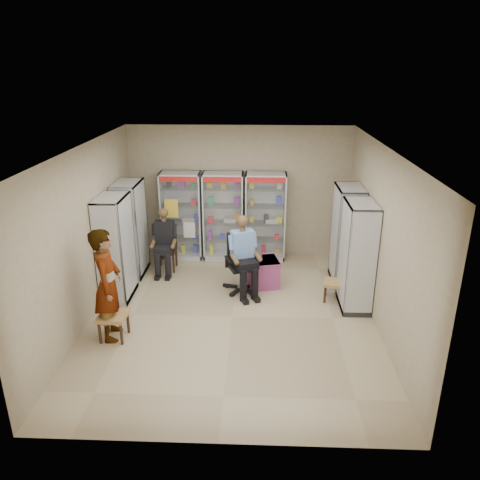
{
  "coord_description": "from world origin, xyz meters",
  "views": [
    {
      "loc": [
        0.44,
        -7.34,
        4.27
      ],
      "look_at": [
        0.11,
        0.7,
        1.21
      ],
      "focal_mm": 35.0,
      "sensor_mm": 36.0,
      "label": 1
    }
  ],
  "objects_px": {
    "cabinet_right_far": "(346,235)",
    "seated_shopkeeper": "(242,257)",
    "woven_stool_a": "(334,291)",
    "woven_stool_b": "(114,326)",
    "standing_man": "(108,285)",
    "cabinet_left_far": "(131,229)",
    "cabinet_left_near": "(116,248)",
    "wooden_chair": "(166,249)",
    "cabinet_back_left": "(182,216)",
    "cabinet_back_mid": "(223,216)",
    "office_chair": "(242,263)",
    "pink_trunk": "(263,272)",
    "cabinet_right_near": "(357,256)",
    "cabinet_back_right": "(265,217)"
  },
  "relations": [
    {
      "from": "cabinet_right_near",
      "to": "woven_stool_a",
      "type": "xyz_separation_m",
      "value": [
        -0.33,
        0.21,
        -0.81
      ]
    },
    {
      "from": "wooden_chair",
      "to": "woven_stool_b",
      "type": "distance_m",
      "value": 2.8
    },
    {
      "from": "seated_shopkeeper",
      "to": "woven_stool_b",
      "type": "xyz_separation_m",
      "value": [
        -2.04,
        -1.79,
        -0.52
      ]
    },
    {
      "from": "cabinet_back_left",
      "to": "cabinet_right_far",
      "type": "height_order",
      "value": "same"
    },
    {
      "from": "cabinet_left_near",
      "to": "wooden_chair",
      "type": "xyz_separation_m",
      "value": [
        0.68,
        1.3,
        -0.53
      ]
    },
    {
      "from": "office_chair",
      "to": "cabinet_right_near",
      "type": "bearing_deg",
      "value": -36.66
    },
    {
      "from": "standing_man",
      "to": "woven_stool_a",
      "type": "bearing_deg",
      "value": -76.27
    },
    {
      "from": "standing_man",
      "to": "woven_stool_b",
      "type": "bearing_deg",
      "value": -147.38
    },
    {
      "from": "cabinet_right_far",
      "to": "cabinet_left_far",
      "type": "xyz_separation_m",
      "value": [
        -4.46,
        0.2,
        0.0
      ]
    },
    {
      "from": "cabinet_right_far",
      "to": "woven_stool_a",
      "type": "relative_size",
      "value": 5.13
    },
    {
      "from": "cabinet_right_near",
      "to": "cabinet_back_mid",
      "type": "bearing_deg",
      "value": 49.16
    },
    {
      "from": "cabinet_right_far",
      "to": "office_chair",
      "type": "relative_size",
      "value": 1.72
    },
    {
      "from": "wooden_chair",
      "to": "woven_stool_b",
      "type": "height_order",
      "value": "wooden_chair"
    },
    {
      "from": "cabinet_back_left",
      "to": "woven_stool_a",
      "type": "xyz_separation_m",
      "value": [
        3.2,
        -2.02,
        -0.81
      ]
    },
    {
      "from": "cabinet_back_right",
      "to": "wooden_chair",
      "type": "relative_size",
      "value": 2.13
    },
    {
      "from": "cabinet_left_far",
      "to": "wooden_chair",
      "type": "bearing_deg",
      "value": 106.39
    },
    {
      "from": "wooden_chair",
      "to": "woven_stool_a",
      "type": "height_order",
      "value": "wooden_chair"
    },
    {
      "from": "cabinet_right_far",
      "to": "seated_shopkeeper",
      "type": "relative_size",
      "value": 1.35
    },
    {
      "from": "cabinet_right_near",
      "to": "cabinet_back_left",
      "type": "bearing_deg",
      "value": 57.72
    },
    {
      "from": "pink_trunk",
      "to": "woven_stool_a",
      "type": "relative_size",
      "value": 1.5
    },
    {
      "from": "pink_trunk",
      "to": "woven_stool_a",
      "type": "xyz_separation_m",
      "value": [
        1.35,
        -0.58,
        -0.09
      ]
    },
    {
      "from": "woven_stool_b",
      "to": "standing_man",
      "type": "distance_m",
      "value": 0.73
    },
    {
      "from": "cabinet_back_mid",
      "to": "cabinet_right_near",
      "type": "relative_size",
      "value": 1.0
    },
    {
      "from": "cabinet_right_far",
      "to": "wooden_chair",
      "type": "relative_size",
      "value": 2.13
    },
    {
      "from": "cabinet_back_mid",
      "to": "woven_stool_a",
      "type": "height_order",
      "value": "cabinet_back_mid"
    },
    {
      "from": "cabinet_back_mid",
      "to": "office_chair",
      "type": "distance_m",
      "value": 1.78
    },
    {
      "from": "cabinet_right_far",
      "to": "cabinet_left_near",
      "type": "relative_size",
      "value": 1.0
    },
    {
      "from": "wooden_chair",
      "to": "woven_stool_a",
      "type": "bearing_deg",
      "value": -20.47
    },
    {
      "from": "woven_stool_a",
      "to": "cabinet_right_far",
      "type": "bearing_deg",
      "value": 69.62
    },
    {
      "from": "cabinet_left_near",
      "to": "woven_stool_b",
      "type": "relative_size",
      "value": 4.52
    },
    {
      "from": "cabinet_left_far",
      "to": "woven_stool_a",
      "type": "distance_m",
      "value": 4.35
    },
    {
      "from": "cabinet_right_near",
      "to": "cabinet_right_far",
      "type": "bearing_deg",
      "value": 0.0
    },
    {
      "from": "seated_shopkeeper",
      "to": "woven_stool_a",
      "type": "xyz_separation_m",
      "value": [
        1.76,
        -0.31,
        -0.55
      ]
    },
    {
      "from": "cabinet_back_right",
      "to": "cabinet_left_near",
      "type": "distance_m",
      "value": 3.48
    },
    {
      "from": "cabinet_back_left",
      "to": "seated_shopkeeper",
      "type": "distance_m",
      "value": 2.25
    },
    {
      "from": "cabinet_right_near",
      "to": "standing_man",
      "type": "bearing_deg",
      "value": 106.14
    },
    {
      "from": "cabinet_back_mid",
      "to": "seated_shopkeeper",
      "type": "distance_m",
      "value": 1.8
    },
    {
      "from": "woven_stool_a",
      "to": "standing_man",
      "type": "height_order",
      "value": "standing_man"
    },
    {
      "from": "woven_stool_a",
      "to": "standing_man",
      "type": "distance_m",
      "value": 4.17
    },
    {
      "from": "woven_stool_a",
      "to": "woven_stool_b",
      "type": "bearing_deg",
      "value": -158.68
    },
    {
      "from": "cabinet_left_far",
      "to": "pink_trunk",
      "type": "distance_m",
      "value": 2.92
    },
    {
      "from": "cabinet_left_far",
      "to": "cabinet_left_near",
      "type": "distance_m",
      "value": 1.1
    },
    {
      "from": "cabinet_back_mid",
      "to": "woven_stool_b",
      "type": "height_order",
      "value": "cabinet_back_mid"
    },
    {
      "from": "cabinet_back_mid",
      "to": "cabinet_left_far",
      "type": "distance_m",
      "value": 2.1
    },
    {
      "from": "woven_stool_a",
      "to": "woven_stool_b",
      "type": "xyz_separation_m",
      "value": [
        -3.8,
        -1.48,
        0.03
      ]
    },
    {
      "from": "wooden_chair",
      "to": "standing_man",
      "type": "height_order",
      "value": "standing_man"
    },
    {
      "from": "cabinet_right_far",
      "to": "pink_trunk",
      "type": "relative_size",
      "value": 3.42
    },
    {
      "from": "cabinet_right_far",
      "to": "office_chair",
      "type": "height_order",
      "value": "cabinet_right_far"
    },
    {
      "from": "cabinet_right_far",
      "to": "cabinet_back_left",
      "type": "bearing_deg",
      "value": 72.25
    },
    {
      "from": "cabinet_left_near",
      "to": "office_chair",
      "type": "distance_m",
      "value": 2.43
    }
  ]
}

